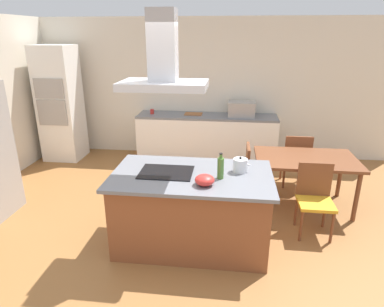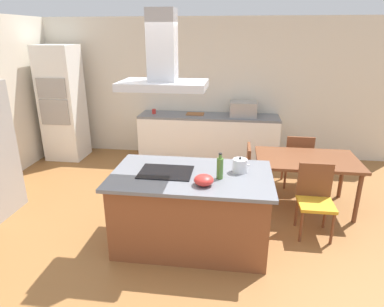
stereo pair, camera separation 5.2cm
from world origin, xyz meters
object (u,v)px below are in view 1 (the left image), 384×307
at_px(cutting_board, 193,114).
at_px(dining_table, 306,163).
at_px(olive_oil_bottle, 221,168).
at_px(chair_facing_island, 315,194).
at_px(tea_kettle, 240,165).
at_px(chair_facing_back_wall, 296,157).
at_px(chair_at_left_end, 240,170).
at_px(range_hood, 163,64).
at_px(coffee_mug_red, 152,112).
at_px(mixing_bowl, 205,180).
at_px(wall_oven_stack, 60,104).
at_px(cooktop, 166,172).
at_px(countertop_microwave, 241,109).

bearing_deg(cutting_board, dining_table, -45.19).
height_order(olive_oil_bottle, cutting_board, olive_oil_bottle).
xyz_separation_m(dining_table, chair_facing_island, (0.00, -0.67, -0.16)).
relative_size(tea_kettle, chair_facing_back_wall, 0.24).
distance_m(dining_table, chair_at_left_end, 0.93).
xyz_separation_m(tea_kettle, range_hood, (-0.83, -0.14, 1.12)).
distance_m(chair_facing_island, chair_facing_back_wall, 1.33).
relative_size(coffee_mug_red, range_hood, 0.10).
distance_m(tea_kettle, mixing_bowl, 0.56).
xyz_separation_m(tea_kettle, mixing_bowl, (-0.37, -0.41, -0.02)).
height_order(tea_kettle, olive_oil_bottle, olive_oil_bottle).
bearing_deg(wall_oven_stack, range_hood, -45.43).
relative_size(mixing_bowl, range_hood, 0.23).
bearing_deg(chair_facing_back_wall, cooktop, -135.12).
xyz_separation_m(wall_oven_stack, chair_at_left_end, (3.47, -1.54, -0.59)).
bearing_deg(chair_facing_back_wall, olive_oil_bottle, -122.11).
bearing_deg(olive_oil_bottle, wall_oven_stack, 139.76).
height_order(countertop_microwave, range_hood, range_hood).
xyz_separation_m(tea_kettle, dining_table, (0.95, 0.97, -0.31)).
bearing_deg(tea_kettle, countertop_microwave, 88.64).
bearing_deg(coffee_mug_red, cutting_board, 3.52).
height_order(cutting_board, dining_table, cutting_board).
height_order(countertop_microwave, coffee_mug_red, countertop_microwave).
xyz_separation_m(dining_table, chair_at_left_end, (-0.92, -0.00, -0.16)).
distance_m(dining_table, chair_facing_island, 0.68).
bearing_deg(chair_facing_island, chair_at_left_end, 143.99).
bearing_deg(chair_at_left_end, chair_facing_back_wall, 36.01).
bearing_deg(wall_oven_stack, coffee_mug_red, 7.53).
height_order(cooktop, chair_at_left_end, cooktop).
distance_m(mixing_bowl, chair_facing_back_wall, 2.48).
xyz_separation_m(cutting_board, dining_table, (1.81, -1.82, -0.24)).
bearing_deg(chair_facing_back_wall, chair_at_left_end, -143.99).
bearing_deg(coffee_mug_red, wall_oven_stack, -172.47).
relative_size(olive_oil_bottle, mixing_bowl, 1.41).
xyz_separation_m(olive_oil_bottle, cutting_board, (-0.64, 3.01, -0.12)).
bearing_deg(cutting_board, olive_oil_bottle, -77.97).
height_order(wall_oven_stack, chair_at_left_end, wall_oven_stack).
height_order(olive_oil_bottle, range_hood, range_hood).
relative_size(dining_table, range_hood, 1.56).
bearing_deg(coffee_mug_red, chair_facing_island, -42.90).
distance_m(mixing_bowl, wall_oven_stack, 4.24).
relative_size(tea_kettle, range_hood, 0.24).
xyz_separation_m(chair_at_left_end, range_hood, (-0.87, -1.11, 1.59)).
bearing_deg(cutting_board, tea_kettle, -72.90).
bearing_deg(dining_table, chair_at_left_end, -180.00).
bearing_deg(olive_oil_bottle, chair_facing_island, 24.33).
xyz_separation_m(chair_at_left_end, chair_facing_island, (0.92, -0.67, 0.00)).
distance_m(countertop_microwave, wall_oven_stack, 3.52).
bearing_deg(olive_oil_bottle, countertop_microwave, 84.54).
bearing_deg(range_hood, chair_facing_back_wall, 44.88).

